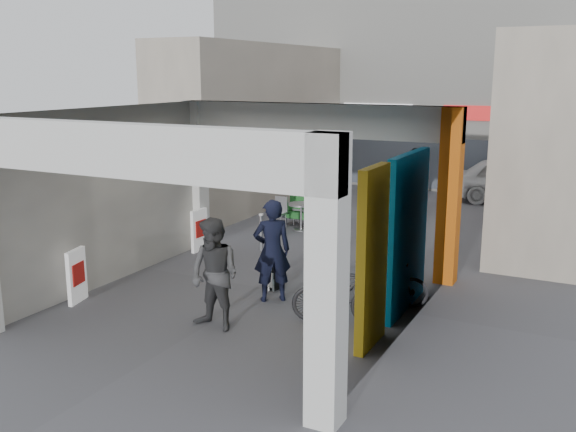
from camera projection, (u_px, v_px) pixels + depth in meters
The scene contains 21 objects.
ground at pixel (267, 289), 12.55m from camera, with size 90.00×90.00×0.00m, color #4F4F54.
arcade_canopy at pixel (271, 181), 11.09m from camera, with size 6.40×6.45×6.40m.
far_building at pixel (448, 77), 23.84m from camera, with size 18.00×4.08×8.00m.
plaza_bldg_left at pixel (256, 125), 20.52m from camera, with size 2.00×9.00×5.00m, color #B5A896.
plaza_bldg_right at pixel (559, 138), 16.53m from camera, with size 2.00×9.00×5.00m, color #B5A896.
bollard_left at pixel (261, 232), 15.18m from camera, with size 0.09×0.09×0.87m, color #96989E.
bollard_center at pixel (315, 240), 14.41m from camera, with size 0.09×0.09×0.92m, color #96989E.
bollard_right at pixel (384, 247), 13.84m from camera, with size 0.09×0.09×0.91m, color #96989E.
advert_board_near at pixel (77, 276), 11.72m from camera, with size 0.21×0.55×1.00m.
advert_board_far at pixel (199, 230), 15.11m from camera, with size 0.12×0.55×1.00m.
cafe_set at pixel (302, 216), 17.48m from camera, with size 1.44×1.16×0.87m.
produce_stand at pixel (306, 214), 17.77m from camera, with size 1.19×0.65×0.78m.
crate_stack at pixel (407, 205), 19.14m from camera, with size 0.47×0.38×0.56m.
border_collie at pixel (274, 278), 12.46m from camera, with size 0.21×0.42×0.57m.
man_with_dog at pixel (272, 251), 11.71m from camera, with size 0.70×0.46×1.91m, color black.
man_back_turned at pixel (215, 275), 10.40m from camera, with size 0.90×0.70×1.86m, color #3C3C3E.
man_elderly at pixel (379, 233), 13.77m from camera, with size 0.74×0.48×1.51m, color #6284BE.
man_crates at pixel (414, 176), 20.44m from camera, with size 1.06×0.44×1.82m, color black.
bicycle_front at pixel (382, 282), 11.57m from camera, with size 0.58×1.68×0.88m, color black.
bicycle_rear at pixel (340, 296), 10.72m from camera, with size 0.46×1.62×0.98m, color black.
white_van at pixel (516, 181), 20.69m from camera, with size 1.73×4.30×1.47m, color silver.
Camera 1 is at (5.79, -10.44, 4.13)m, focal length 40.00 mm.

